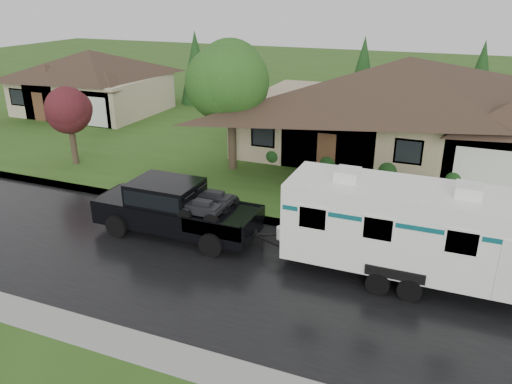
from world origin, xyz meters
TOP-DOWN VIEW (x-y plane):
  - ground at (0.00, 0.00)m, footprint 140.00×140.00m
  - road at (0.00, -2.00)m, footprint 140.00×8.00m
  - curb at (0.00, 2.25)m, footprint 140.00×0.50m
  - lawn at (0.00, 15.00)m, footprint 140.00×26.00m
  - house_main at (2.29, 13.84)m, footprint 19.44×10.80m
  - house_far at (-21.78, 15.85)m, footprint 10.80×8.64m
  - tree_left_green at (-6.08, 7.66)m, footprint 4.11×4.11m
  - tree_red at (-14.55, 5.06)m, footprint 2.59×2.59m
  - shrub_row at (2.00, 9.30)m, footprint 13.60×1.00m
  - pickup_truck at (-5.07, -0.14)m, footprint 6.62×2.51m
  - travel_trailer at (3.75, -0.14)m, footprint 8.16×2.87m

SIDE VIEW (x-z plane):
  - ground at x=0.00m, z-range 0.00..0.00m
  - road at x=0.00m, z-range 0.00..0.01m
  - curb at x=0.00m, z-range 0.00..0.15m
  - lawn at x=0.00m, z-range 0.00..0.15m
  - shrub_row at x=2.00m, z-range 0.15..1.15m
  - pickup_truck at x=-5.07m, z-range 0.08..2.28m
  - travel_trailer at x=3.75m, z-range 0.11..3.77m
  - house_far at x=-21.78m, z-range 0.07..5.87m
  - tree_red at x=-14.55m, z-range 0.97..5.25m
  - house_main at x=2.29m, z-range 0.14..7.04m
  - tree_left_green at x=-6.08m, z-range 1.47..8.27m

